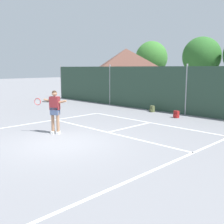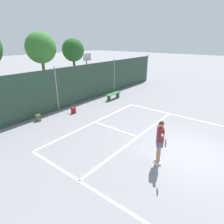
# 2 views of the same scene
# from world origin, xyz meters

# --- Properties ---
(ground_plane) EXTENTS (120.00, 120.00, 0.00)m
(ground_plane) POSITION_xyz_m (0.00, 0.00, 0.00)
(ground_plane) COLOR gray
(court_markings) EXTENTS (8.30, 11.10, 0.01)m
(court_markings) POSITION_xyz_m (0.00, 0.65, 0.00)
(court_markings) COLOR white
(court_markings) RESTS_ON ground
(chainlink_fence) EXTENTS (26.09, 0.09, 3.03)m
(chainlink_fence) POSITION_xyz_m (-0.00, 9.00, 1.44)
(chainlink_fence) COLOR #284233
(chainlink_fence) RESTS_ON ground
(clubhouse_building) EXTENTS (5.49, 4.36, 4.42)m
(clubhouse_building) POSITION_xyz_m (-7.61, 12.01, 2.29)
(clubhouse_building) COLOR beige
(clubhouse_building) RESTS_ON ground
(tennis_player) EXTENTS (1.23, 0.84, 1.85)m
(tennis_player) POSITION_xyz_m (-1.43, 0.73, 1.11)
(tennis_player) COLOR silver
(tennis_player) RESTS_ON ground
(backpack_olive) EXTENTS (0.32, 0.31, 0.46)m
(backpack_olive) POSITION_xyz_m (-1.99, 8.36, 0.19)
(backpack_olive) COLOR #566038
(backpack_olive) RESTS_ON ground
(backpack_red) EXTENTS (0.30, 0.27, 0.46)m
(backpack_red) POSITION_xyz_m (0.21, 7.65, 0.19)
(backpack_red) COLOR maroon
(backpack_red) RESTS_ON ground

